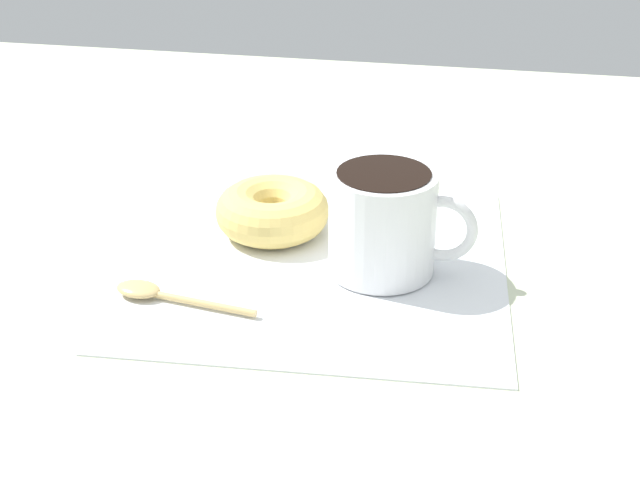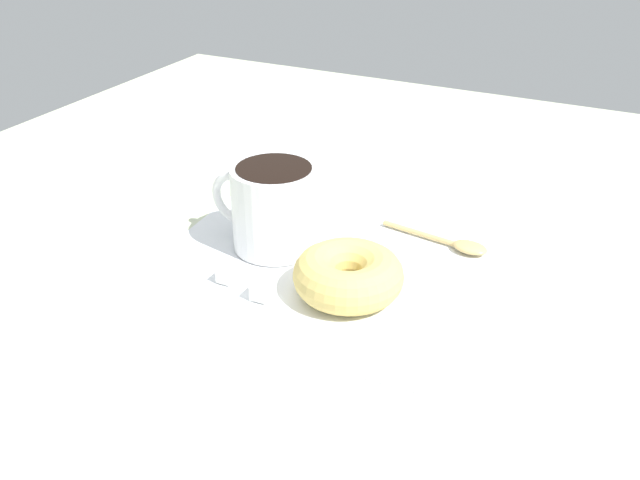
{
  "view_description": "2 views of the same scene",
  "coord_description": "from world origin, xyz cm",
  "px_view_note": "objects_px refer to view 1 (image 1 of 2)",
  "views": [
    {
      "loc": [
        62.3,
        14.74,
        36.48
      ],
      "look_at": [
        -1.39,
        2.5,
        2.3
      ],
      "focal_mm": 50.0,
      "sensor_mm": 36.0,
      "label": 1
    },
    {
      "loc": [
        -55.91,
        -24.57,
        35.96
      ],
      "look_at": [
        -1.39,
        2.5,
        2.3
      ],
      "focal_mm": 40.0,
      "sensor_mm": 36.0,
      "label": 2
    }
  ],
  "objects_px": {
    "spoon": "(155,293)",
    "sugar_cube_extra": "(401,219)",
    "sugar_cube": "(355,209)",
    "donut": "(272,211)",
    "coffee_cup": "(385,221)"
  },
  "relations": [
    {
      "from": "sugar_cube_extra",
      "to": "spoon",
      "type": "bearing_deg",
      "value": -47.81
    },
    {
      "from": "sugar_cube",
      "to": "donut",
      "type": "bearing_deg",
      "value": -58.53
    },
    {
      "from": "sugar_cube_extra",
      "to": "sugar_cube",
      "type": "bearing_deg",
      "value": -103.24
    },
    {
      "from": "donut",
      "to": "spoon",
      "type": "distance_m",
      "value": 0.14
    },
    {
      "from": "spoon",
      "to": "sugar_cube_extra",
      "type": "distance_m",
      "value": 0.24
    },
    {
      "from": "coffee_cup",
      "to": "donut",
      "type": "height_order",
      "value": "coffee_cup"
    },
    {
      "from": "spoon",
      "to": "sugar_cube_extra",
      "type": "bearing_deg",
      "value": 132.19
    },
    {
      "from": "coffee_cup",
      "to": "sugar_cube_extra",
      "type": "relative_size",
      "value": 8.12
    },
    {
      "from": "sugar_cube",
      "to": "sugar_cube_extra",
      "type": "relative_size",
      "value": 1.11
    },
    {
      "from": "sugar_cube_extra",
      "to": "donut",
      "type": "bearing_deg",
      "value": -74.58
    },
    {
      "from": "coffee_cup",
      "to": "donut",
      "type": "relative_size",
      "value": 1.19
    },
    {
      "from": "coffee_cup",
      "to": "donut",
      "type": "distance_m",
      "value": 0.12
    },
    {
      "from": "sugar_cube",
      "to": "coffee_cup",
      "type": "bearing_deg",
      "value": 22.66
    },
    {
      "from": "donut",
      "to": "sugar_cube",
      "type": "distance_m",
      "value": 0.08
    },
    {
      "from": "coffee_cup",
      "to": "sugar_cube_extra",
      "type": "height_order",
      "value": "coffee_cup"
    }
  ]
}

